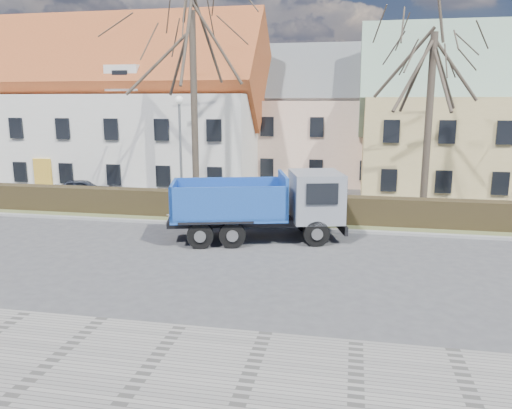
% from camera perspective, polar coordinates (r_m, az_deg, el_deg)
% --- Properties ---
extents(ground, '(120.00, 120.00, 0.00)m').
position_cam_1_polar(ground, '(19.46, -8.81, -5.65)').
color(ground, '#414143').
extents(sidewalk_near, '(80.00, 5.00, 0.08)m').
position_cam_1_polar(sidewalk_near, '(12.41, -22.74, -16.70)').
color(sidewalk_near, gray).
rests_on(sidewalk_near, ground).
extents(curb_far, '(80.00, 0.30, 0.12)m').
position_cam_1_polar(curb_far, '(23.66, -5.06, -2.28)').
color(curb_far, gray).
rests_on(curb_far, ground).
extents(grass_strip, '(80.00, 3.00, 0.10)m').
position_cam_1_polar(grass_strip, '(25.16, -4.05, -1.44)').
color(grass_strip, '#535C34').
rests_on(grass_strip, ground).
extents(hedge, '(60.00, 0.90, 1.30)m').
position_cam_1_polar(hedge, '(24.84, -4.19, -0.20)').
color(hedge, black).
rests_on(hedge, ground).
extents(building_white, '(26.80, 10.80, 9.50)m').
position_cam_1_polar(building_white, '(38.69, -19.37, 9.55)').
color(building_white, silver).
rests_on(building_white, ground).
extents(building_pink, '(10.80, 8.80, 8.00)m').
position_cam_1_polar(building_pink, '(37.57, 7.42, 8.92)').
color(building_pink, beige).
rests_on(building_pink, ground).
extents(building_yellow, '(18.80, 10.80, 8.50)m').
position_cam_1_polar(building_yellow, '(35.78, 26.84, 8.04)').
color(building_yellow, tan).
rests_on(building_yellow, ground).
extents(tree_1, '(9.20, 9.20, 12.65)m').
position_cam_1_polar(tree_1, '(27.29, -7.12, 12.80)').
color(tree_1, '#393027').
rests_on(tree_1, ground).
extents(tree_2, '(8.00, 8.00, 11.00)m').
position_cam_1_polar(tree_2, '(26.19, 19.22, 10.50)').
color(tree_2, '#393027').
rests_on(tree_2, ground).
extents(dump_truck, '(7.90, 4.61, 2.97)m').
position_cam_1_polar(dump_truck, '(20.86, -0.50, -0.11)').
color(dump_truck, '#164098').
rests_on(dump_truck, ground).
extents(streetlight, '(0.48, 0.48, 6.11)m').
position_cam_1_polar(streetlight, '(26.10, -8.60, 5.62)').
color(streetlight, gray).
rests_on(streetlight, ground).
extents(cart_frame, '(0.61, 0.35, 0.55)m').
position_cam_1_polar(cart_frame, '(24.09, -10.04, -1.64)').
color(cart_frame, silver).
rests_on(cart_frame, ground).
extents(parked_car_a, '(3.70, 2.35, 1.17)m').
position_cam_1_polar(parked_car_a, '(31.91, -19.23, 1.71)').
color(parked_car_a, '#212633').
rests_on(parked_car_a, ground).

